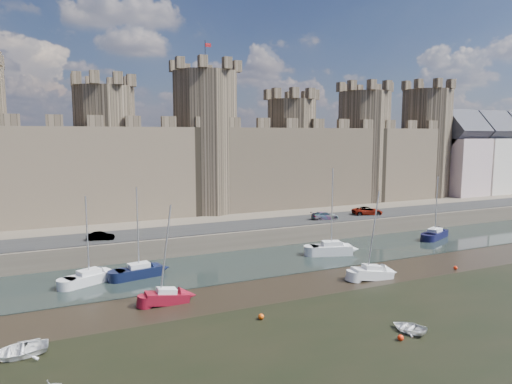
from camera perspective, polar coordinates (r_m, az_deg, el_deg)
ground at (r=36.45m, az=16.13°, el=-18.07°), size 160.00×160.00×0.00m
water_channel at (r=55.65m, az=-0.24°, el=-8.80°), size 160.00×12.00×0.08m
quay at (r=88.74m, az=-9.74°, el=-2.06°), size 160.00×60.00×2.50m
road at (r=64.06m, az=-3.89°, el=-4.37°), size 160.00×7.00×0.10m
castle at (r=75.95m, az=-8.09°, el=4.34°), size 108.50×11.00×29.00m
townhouses at (r=117.22m, az=28.58°, el=3.99°), size 35.50×9.05×18.13m
car_1 at (r=59.08m, az=-18.87°, el=-5.26°), size 3.42×1.92×1.07m
car_2 at (r=70.21m, az=8.61°, el=-2.94°), size 4.41×2.18×1.23m
car_3 at (r=75.47m, az=13.75°, el=-2.31°), size 5.27×3.51×1.34m
sailboat_0 at (r=51.01m, az=-20.13°, el=-9.94°), size 5.22×3.73×9.11m
sailboat_1 at (r=51.48m, az=-14.41°, el=-9.51°), size 5.14×2.70×9.79m
sailboat_2 at (r=59.60m, az=9.37°, el=-6.99°), size 5.51×3.42×11.11m
sailboat_3 at (r=72.99m, az=21.46°, el=-4.88°), size 5.63×3.95×9.21m
sailboat_4 at (r=43.54m, az=-11.09°, el=-12.66°), size 3.94×1.57×9.17m
sailboat_5 at (r=51.13m, az=14.30°, el=-9.72°), size 4.56×2.15×9.52m
dinghy_2 at (r=39.16m, az=18.52°, el=-15.85°), size 2.65×3.26×0.59m
dinghy_6 at (r=37.40m, az=-27.54°, el=-17.29°), size 3.86×2.80×0.79m
buoy_1 at (r=39.54m, az=0.64°, el=-15.31°), size 0.50×0.50×0.50m
buoy_3 at (r=57.70m, az=23.67°, el=-8.66°), size 0.43×0.43×0.43m
buoy_4 at (r=37.53m, az=17.62°, el=-16.97°), size 0.46×0.46×0.46m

